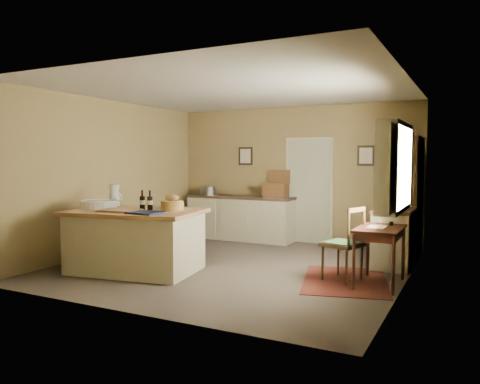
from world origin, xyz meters
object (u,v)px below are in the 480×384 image
at_px(shelving_unit, 412,198).
at_px(writing_desk, 380,235).
at_px(desk_chair, 342,244).
at_px(right_cabinet, 394,237).
at_px(work_island, 135,239).
at_px(sideboard, 241,216).

bearing_deg(shelving_unit, writing_desk, -94.30).
bearing_deg(desk_chair, right_cabinet, 85.98).
xyz_separation_m(desk_chair, right_cabinet, (0.49, 1.19, -0.04)).
distance_m(work_island, right_cabinet, 3.94).
height_order(sideboard, desk_chair, sideboard).
bearing_deg(shelving_unit, sideboard, 175.03).
xyz_separation_m(writing_desk, right_cabinet, (-0.00, 1.20, -0.21)).
height_order(work_island, writing_desk, work_island).
height_order(right_cabinet, shelving_unit, shelving_unit).
bearing_deg(sideboard, work_island, -92.81).
distance_m(writing_desk, right_cabinet, 1.22).
xyz_separation_m(sideboard, desk_chair, (2.71, -2.32, 0.02)).
xyz_separation_m(writing_desk, shelving_unit, (0.15, 2.04, 0.34)).
distance_m(desk_chair, shelving_unit, 2.19).
relative_size(desk_chair, right_cabinet, 0.98).
distance_m(sideboard, writing_desk, 3.97).
bearing_deg(right_cabinet, work_island, -148.71).
relative_size(work_island, writing_desk, 2.26).
height_order(work_island, sideboard, work_island).
distance_m(work_island, shelving_unit, 4.58).
xyz_separation_m(desk_chair, shelving_unit, (0.65, 2.03, 0.51)).
bearing_deg(right_cabinet, sideboard, 160.62).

